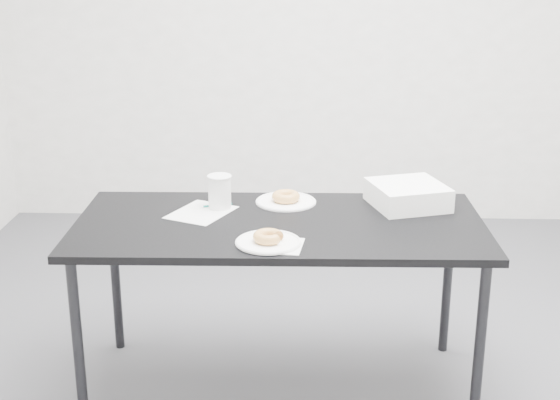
{
  "coord_description": "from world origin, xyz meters",
  "views": [
    {
      "loc": [
        0.03,
        -3.1,
        1.8
      ],
      "look_at": [
        -0.09,
        0.02,
        0.77
      ],
      "focal_mm": 50.0,
      "sensor_mm": 36.0,
      "label": 1
    }
  ],
  "objects_px": {
    "pen": "(218,205)",
    "donut_near": "(268,237)",
    "donut_far": "(286,197)",
    "bakery_box": "(408,195)",
    "plate_near": "(268,242)",
    "plate_far": "(286,202)",
    "scorecard": "(201,212)",
    "table": "(279,235)",
    "coffee_cup": "(220,192)"
  },
  "relations": [
    {
      "from": "plate_near",
      "to": "donut_far",
      "type": "distance_m",
      "value": 0.49
    },
    {
      "from": "pen",
      "to": "coffee_cup",
      "type": "height_order",
      "value": "coffee_cup"
    },
    {
      "from": "bakery_box",
      "to": "plate_far",
      "type": "bearing_deg",
      "value": 159.87
    },
    {
      "from": "table",
      "to": "donut_far",
      "type": "height_order",
      "value": "donut_far"
    },
    {
      "from": "scorecard",
      "to": "plate_near",
      "type": "distance_m",
      "value": 0.45
    },
    {
      "from": "donut_near",
      "to": "bakery_box",
      "type": "relative_size",
      "value": 0.4
    },
    {
      "from": "table",
      "to": "donut_far",
      "type": "xyz_separation_m",
      "value": [
        0.02,
        0.24,
        0.08
      ]
    },
    {
      "from": "table",
      "to": "plate_near",
      "type": "xyz_separation_m",
      "value": [
        -0.03,
        -0.24,
        0.06
      ]
    },
    {
      "from": "donut_far",
      "to": "coffee_cup",
      "type": "distance_m",
      "value": 0.29
    },
    {
      "from": "table",
      "to": "pen",
      "type": "distance_m",
      "value": 0.33
    },
    {
      "from": "pen",
      "to": "coffee_cup",
      "type": "bearing_deg",
      "value": -76.6
    },
    {
      "from": "plate_near",
      "to": "plate_far",
      "type": "bearing_deg",
      "value": 84.07
    },
    {
      "from": "pen",
      "to": "scorecard",
      "type": "bearing_deg",
      "value": -144.23
    },
    {
      "from": "bakery_box",
      "to": "coffee_cup",
      "type": "bearing_deg",
      "value": 166.81
    },
    {
      "from": "plate_near",
      "to": "table",
      "type": "bearing_deg",
      "value": 82.49
    },
    {
      "from": "donut_far",
      "to": "bakery_box",
      "type": "xyz_separation_m",
      "value": [
        0.51,
        -0.02,
        0.02
      ]
    },
    {
      "from": "bakery_box",
      "to": "table",
      "type": "bearing_deg",
      "value": -175.11
    },
    {
      "from": "pen",
      "to": "bakery_box",
      "type": "xyz_separation_m",
      "value": [
        0.8,
        0.04,
        0.04
      ]
    },
    {
      "from": "table",
      "to": "plate_near",
      "type": "relative_size",
      "value": 6.73
    },
    {
      "from": "pen",
      "to": "plate_near",
      "type": "bearing_deg",
      "value": -79.2
    },
    {
      "from": "donut_near",
      "to": "donut_far",
      "type": "height_order",
      "value": "same"
    },
    {
      "from": "bakery_box",
      "to": "scorecard",
      "type": "bearing_deg",
      "value": 170.5
    },
    {
      "from": "plate_near",
      "to": "plate_far",
      "type": "relative_size",
      "value": 0.94
    },
    {
      "from": "scorecard",
      "to": "table",
      "type": "bearing_deg",
      "value": 7.73
    },
    {
      "from": "table",
      "to": "plate_far",
      "type": "bearing_deg",
      "value": 84.6
    },
    {
      "from": "scorecard",
      "to": "plate_far",
      "type": "xyz_separation_m",
      "value": [
        0.34,
        0.14,
        0.0
      ]
    },
    {
      "from": "donut_near",
      "to": "donut_far",
      "type": "xyz_separation_m",
      "value": [
        0.05,
        0.49,
        -0.0
      ]
    },
    {
      "from": "table",
      "to": "donut_near",
      "type": "xyz_separation_m",
      "value": [
        -0.03,
        -0.24,
        0.09
      ]
    },
    {
      "from": "pen",
      "to": "bakery_box",
      "type": "relative_size",
      "value": 0.43
    },
    {
      "from": "scorecard",
      "to": "donut_near",
      "type": "xyz_separation_m",
      "value": [
        0.29,
        -0.34,
        0.03
      ]
    },
    {
      "from": "pen",
      "to": "plate_near",
      "type": "xyz_separation_m",
      "value": [
        0.24,
        -0.42,
        0.0
      ]
    },
    {
      "from": "plate_near",
      "to": "donut_far",
      "type": "bearing_deg",
      "value": 84.07
    },
    {
      "from": "pen",
      "to": "donut_near",
      "type": "bearing_deg",
      "value": -79.2
    },
    {
      "from": "plate_near",
      "to": "coffee_cup",
      "type": "distance_m",
      "value": 0.46
    },
    {
      "from": "table",
      "to": "donut_far",
      "type": "bearing_deg",
      "value": 84.6
    },
    {
      "from": "scorecard",
      "to": "bakery_box",
      "type": "distance_m",
      "value": 0.87
    },
    {
      "from": "coffee_cup",
      "to": "donut_near",
      "type": "bearing_deg",
      "value": -60.93
    },
    {
      "from": "pen",
      "to": "coffee_cup",
      "type": "xyz_separation_m",
      "value": [
        0.01,
        -0.02,
        0.07
      ]
    },
    {
      "from": "plate_far",
      "to": "donut_far",
      "type": "xyz_separation_m",
      "value": [
        0.0,
        0.0,
        0.02
      ]
    },
    {
      "from": "pen",
      "to": "donut_far",
      "type": "xyz_separation_m",
      "value": [
        0.29,
        0.06,
        0.02
      ]
    },
    {
      "from": "bakery_box",
      "to": "plate_near",
      "type": "bearing_deg",
      "value": -158.25
    },
    {
      "from": "pen",
      "to": "donut_far",
      "type": "distance_m",
      "value": 0.29
    },
    {
      "from": "scorecard",
      "to": "donut_far",
      "type": "bearing_deg",
      "value": 47.32
    },
    {
      "from": "donut_far",
      "to": "pen",
      "type": "bearing_deg",
      "value": -167.53
    },
    {
      "from": "pen",
      "to": "bakery_box",
      "type": "distance_m",
      "value": 0.8
    },
    {
      "from": "plate_near",
      "to": "donut_far",
      "type": "relative_size",
      "value": 2.01
    },
    {
      "from": "donut_near",
      "to": "coffee_cup",
      "type": "distance_m",
      "value": 0.46
    },
    {
      "from": "pen",
      "to": "plate_far",
      "type": "height_order",
      "value": "pen"
    },
    {
      "from": "plate_near",
      "to": "donut_near",
      "type": "xyz_separation_m",
      "value": [
        -0.0,
        0.0,
        0.02
      ]
    },
    {
      "from": "plate_far",
      "to": "coffee_cup",
      "type": "height_order",
      "value": "coffee_cup"
    }
  ]
}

